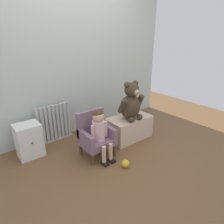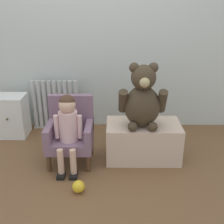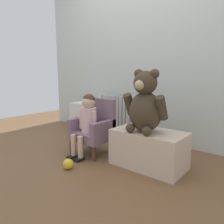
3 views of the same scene
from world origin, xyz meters
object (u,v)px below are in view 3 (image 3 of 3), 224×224
Objects in this scene: child_figure at (87,116)px; low_bench at (149,149)px; toy_ball at (68,164)px; radiator at (114,116)px; small_dresser at (84,118)px; child_armchair at (94,128)px; large_teddy_bear at (145,105)px.

low_bench is at bearing 12.86° from child_figure.
child_figure is 6.79× the size of toy_ball.
low_bench is (0.98, -0.67, -0.11)m from radiator.
small_dresser reaches higher than low_bench.
small_dresser is 0.75× the size of child_armchair.
low_bench reaches higher than toy_ball.
toy_ball is at bearing -71.58° from radiator.
small_dresser is at bearing 159.41° from large_teddy_bear.
child_armchair is 6.15× the size of toy_ball.
radiator is at bearing 111.37° from child_armchair.
toy_ball is (0.41, -1.22, -0.24)m from radiator.
radiator reaches higher than toy_ball.
large_teddy_bear is (0.67, 0.11, 0.18)m from child_figure.
child_figure is at bearing -40.81° from small_dresser.
child_armchair is (0.28, -0.73, 0.00)m from radiator.
small_dresser is 0.92m from child_armchair.
child_armchair is 0.57m from toy_ball.
toy_ball is at bearing -137.25° from large_teddy_bear.
low_bench is at bearing 60.96° from large_teddy_bear.
child_armchair is at bearing -175.73° from low_bench.
large_teddy_bear reaches higher than child_armchair.
radiator is 1.00× the size of large_teddy_bear.
radiator is at bearing 145.48° from low_bench.
large_teddy_bear is (0.67, 0.00, 0.33)m from child_armchair.
low_bench is 0.80m from toy_ball.
child_figure reaches higher than low_bench.
radiator is 0.78m from child_armchair.
radiator is 1.24m from large_teddy_bear.
large_teddy_bear is at bearing 42.75° from toy_ball.
large_teddy_bear is at bearing -20.59° from small_dresser.
child_armchair is 0.91× the size of child_figure.
toy_ball is (0.12, -0.50, -0.25)m from child_armchair.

